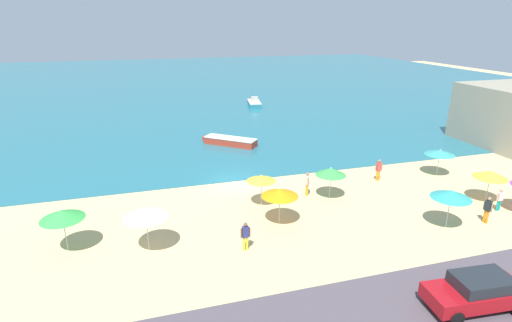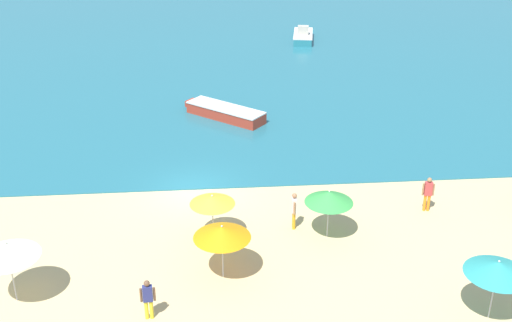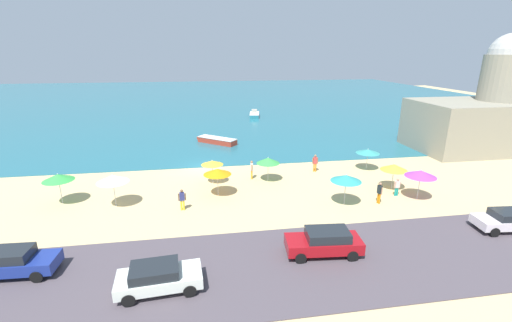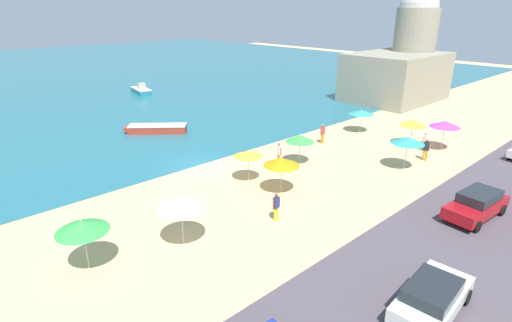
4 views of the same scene
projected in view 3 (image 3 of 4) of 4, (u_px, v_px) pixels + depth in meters
The scene contains 24 objects.
ground_plane at pixel (203, 168), 35.45m from camera, with size 160.00×160.00×0.00m, color #D3B67E.
sea at pixel (200, 99), 87.18m from camera, with size 150.00×110.00×0.05m, color #236676.
coastal_road at pixel (206, 273), 18.51m from camera, with size 80.00×8.00×0.06m, color #4E454C.
beach_umbrella_0 at pixel (346, 178), 26.20m from camera, with size 2.36×2.36×2.54m.
beach_umbrella_1 at pixel (217, 172), 27.91m from camera, with size 2.29×2.29×2.44m.
beach_umbrella_2 at pixel (368, 151), 34.25m from camera, with size 2.35×2.35×2.22m.
beach_umbrella_3 at pixel (58, 177), 26.38m from camera, with size 2.32×2.32×2.54m.
beach_umbrella_4 at pixel (268, 160), 31.15m from camera, with size 2.13×2.13×2.34m.
beach_umbrella_5 at pixel (113, 179), 25.85m from camera, with size 2.39×2.39×2.65m.
beach_umbrella_6 at pixel (421, 173), 27.21m from camera, with size 2.43×2.43×2.54m.
beach_umbrella_7 at pixel (394, 167), 29.26m from camera, with size 2.25×2.25×2.36m.
beach_umbrella_8 at pixel (212, 163), 30.54m from camera, with size 1.98×1.98×2.26m.
bather_0 at pixel (379, 192), 26.81m from camera, with size 0.30×0.56×1.76m.
bather_1 at pixel (252, 169), 32.03m from camera, with size 0.25×0.57×1.79m.
bather_2 at pixel (182, 199), 25.66m from camera, with size 0.57×0.24×1.68m.
bather_3 at pixel (397, 186), 28.24m from camera, with size 0.57×0.24×1.58m.
bather_4 at pixel (315, 162), 34.00m from camera, with size 0.56×0.27×1.77m.
parked_car_0 at pixel (507, 220), 22.73m from camera, with size 4.19×2.12×1.37m.
parked_car_2 at pixel (158, 277), 16.95m from camera, with size 4.29×2.22×1.39m.
parked_car_3 at pixel (324, 242), 19.99m from camera, with size 4.53×2.19×1.53m.
parked_car_4 at pixel (10, 262), 18.07m from camera, with size 4.65×1.95×1.50m.
skiff_nearshore at pixel (254, 115), 62.82m from camera, with size 2.38×4.86×1.47m.
skiff_offshore at pixel (217, 140), 44.62m from camera, with size 5.18×4.63×0.75m.
harbor_fortress at pixel (481, 113), 41.00m from camera, with size 12.65×9.06×13.54m.
Camera 3 is at (0.19, -34.02, 11.44)m, focal length 24.00 mm.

